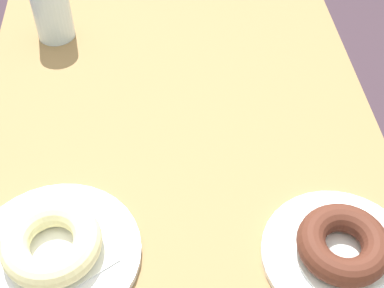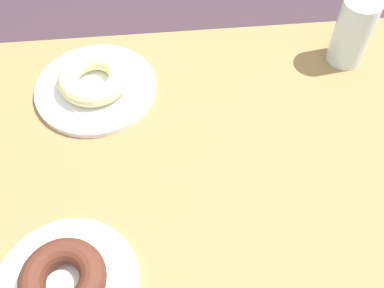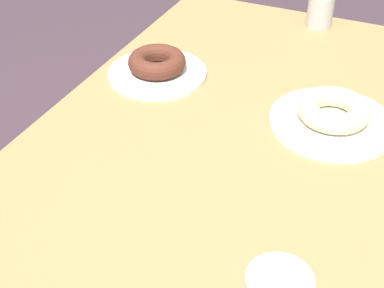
{
  "view_description": "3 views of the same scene",
  "coord_description": "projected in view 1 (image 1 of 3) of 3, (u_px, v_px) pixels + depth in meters",
  "views": [
    {
      "loc": [
        -0.55,
        0.02,
        1.33
      ],
      "look_at": [
        -0.03,
        -0.02,
        0.76
      ],
      "focal_mm": 51.32,
      "sensor_mm": 36.0,
      "label": 1
    },
    {
      "loc": [
        -0.06,
        -0.41,
        1.34
      ],
      "look_at": [
        -0.02,
        0.0,
        0.76
      ],
      "focal_mm": 42.68,
      "sensor_mm": 36.0,
      "label": 2
    },
    {
      "loc": [
        0.64,
        0.27,
        1.28
      ],
      "look_at": [
        0.01,
        -0.02,
        0.75
      ],
      "focal_mm": 51.33,
      "sensor_mm": 36.0,
      "label": 3
    }
  ],
  "objects": [
    {
      "name": "plate_sugar_ring",
      "position": [
        55.0,
        254.0,
        0.69
      ],
      "size": [
        0.22,
        0.22,
        0.01
      ],
      "primitive_type": "cylinder",
      "color": "white",
      "rests_on": "table"
    },
    {
      "name": "water_glass",
      "position": [
        50.0,
        5.0,
        0.96
      ],
      "size": [
        0.07,
        0.07,
        0.13
      ],
      "primitive_type": "cylinder",
      "color": "silver",
      "rests_on": "table"
    },
    {
      "name": "donut_sugar_ring",
      "position": [
        51.0,
        243.0,
        0.67
      ],
      "size": [
        0.13,
        0.13,
        0.04
      ],
      "primitive_type": "torus",
      "color": "beige",
      "rests_on": "napkin_sugar_ring"
    },
    {
      "name": "napkin_chocolate_ring",
      "position": [
        340.0,
        253.0,
        0.69
      ],
      "size": [
        0.15,
        0.15,
        0.0
      ],
      "primitive_type": "cube",
      "rotation": [
        0.0,
        0.0,
        0.36
      ],
      "color": "white",
      "rests_on": "plate_chocolate_ring"
    },
    {
      "name": "napkin_sugar_ring",
      "position": [
        54.0,
        251.0,
        0.69
      ],
      "size": [
        0.17,
        0.17,
        0.0
      ],
      "primitive_type": "cube",
      "rotation": [
        0.0,
        0.0,
        0.55
      ],
      "color": "white",
      "rests_on": "plate_sugar_ring"
    },
    {
      "name": "donut_chocolate_ring",
      "position": [
        343.0,
        244.0,
        0.67
      ],
      "size": [
        0.12,
        0.12,
        0.04
      ],
      "primitive_type": "torus",
      "color": "#4C2419",
      "rests_on": "napkin_chocolate_ring"
    },
    {
      "name": "table",
      "position": [
        180.0,
        189.0,
        0.9
      ],
      "size": [
        1.27,
        0.63,
        0.72
      ],
      "color": "olive",
      "rests_on": "ground_plane"
    },
    {
      "name": "plate_chocolate_ring",
      "position": [
        339.0,
        255.0,
        0.69
      ],
      "size": [
        0.2,
        0.2,
        0.01
      ],
      "primitive_type": "cylinder",
      "color": "white",
      "rests_on": "table"
    }
  ]
}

